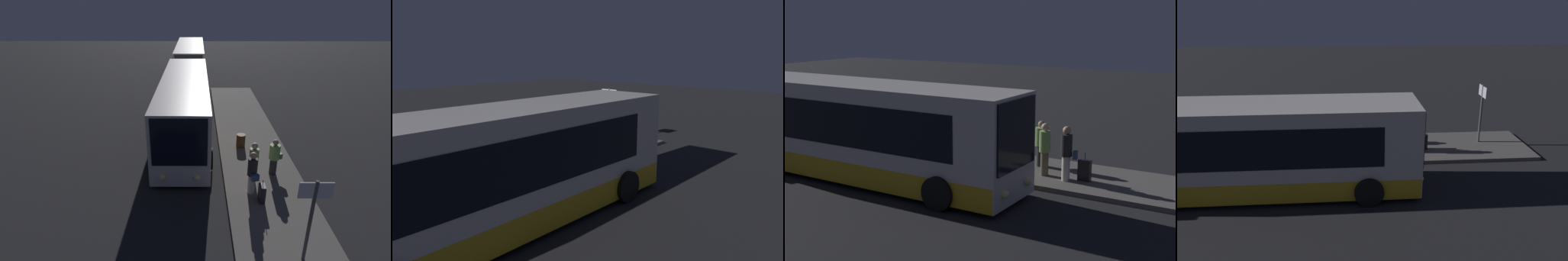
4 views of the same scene
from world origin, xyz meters
The scene contains 9 objects.
ground centered at (0.00, 0.00, 0.00)m, with size 80.00×80.00×0.00m, color #232326.
platform centered at (0.00, 3.23, 0.08)m, with size 20.00×3.26×0.16m.
bus_lead centered at (-1.11, -0.19, 1.58)m, with size 11.07×2.72×3.18m.
passenger_boarding centered at (4.76, 2.55, 1.11)m, with size 0.60×0.45×1.75m.
passenger_waiting centered at (3.93, 2.73, 1.10)m, with size 0.52×0.52×1.73m.
passenger_with_bags centered at (3.34, 3.71, 0.99)m, with size 0.65×0.70×1.59m.
suitcase centered at (5.26, 2.85, 0.49)m, with size 0.39×0.21×0.91m.
sign_post centered at (7.99, 3.54, 1.89)m, with size 0.10×0.89×2.66m.
trash_bin centered at (0.78, 2.67, 0.48)m, with size 0.44×0.44×0.65m.
Camera 2 is at (-6.47, -7.88, 4.55)m, focal length 35.00 mm.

